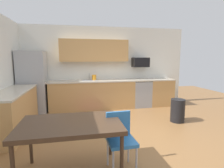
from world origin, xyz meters
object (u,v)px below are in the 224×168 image
(dining_table, at_px, (71,127))
(trash_bin, at_px, (178,110))
(oven_range, at_px, (141,93))
(chair_near_table, at_px, (120,136))
(kettle, at_px, (94,78))
(refrigerator, at_px, (33,83))
(microwave, at_px, (140,62))

(dining_table, bearing_deg, trash_bin, 31.47)
(oven_range, height_order, dining_table, oven_range)
(dining_table, xyz_separation_m, trash_bin, (2.67, 1.64, -0.41))
(chair_near_table, xyz_separation_m, kettle, (-0.06, 3.33, 0.52))
(oven_range, height_order, chair_near_table, oven_range)
(chair_near_table, relative_size, trash_bin, 1.42)
(oven_range, xyz_separation_m, dining_table, (-2.26, -3.28, 0.25))
(oven_range, height_order, trash_bin, oven_range)
(refrigerator, xyz_separation_m, kettle, (1.85, 0.13, 0.09))
(chair_near_table, relative_size, kettle, 4.25)
(oven_range, xyz_separation_m, trash_bin, (0.41, -1.65, -0.16))
(microwave, height_order, trash_bin, microwave)
(kettle, bearing_deg, trash_bin, -40.12)
(microwave, xyz_separation_m, chair_near_table, (-1.55, -3.38, -1.01))
(refrigerator, relative_size, kettle, 9.31)
(chair_near_table, bearing_deg, kettle, 91.01)
(oven_range, relative_size, microwave, 1.69)
(trash_bin, xyz_separation_m, kettle, (-2.02, 1.70, 0.72))
(refrigerator, bearing_deg, microwave, 2.98)
(microwave, bearing_deg, oven_range, -90.00)
(trash_bin, distance_m, kettle, 2.73)
(refrigerator, distance_m, dining_table, 3.43)
(dining_table, relative_size, trash_bin, 2.33)
(microwave, distance_m, chair_near_table, 3.85)
(refrigerator, height_order, dining_table, refrigerator)
(oven_range, xyz_separation_m, microwave, (0.00, 0.10, 1.06))
(trash_bin, bearing_deg, kettle, 139.88)
(microwave, bearing_deg, kettle, -178.22)
(refrigerator, xyz_separation_m, chair_near_table, (1.91, -3.20, -0.43))
(trash_bin, height_order, kettle, kettle)
(microwave, height_order, kettle, microwave)
(refrigerator, height_order, microwave, refrigerator)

